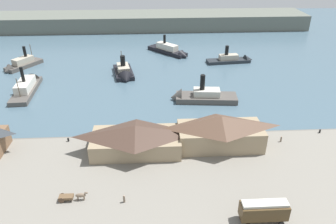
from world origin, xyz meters
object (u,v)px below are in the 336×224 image
at_px(ferry_shed_central_terminal, 220,131).
at_px(ferry_approaching_east, 171,51).
at_px(ferry_approaching_west, 234,59).
at_px(mooring_post_center_east, 83,138).
at_px(ferry_near_quay, 28,85).
at_px(ferry_shed_east_terminal, 136,138).
at_px(horse_cart, 72,196).
at_px(mooring_post_west, 68,140).
at_px(street_tram, 264,210).
at_px(ferry_outer_harbor, 20,65).
at_px(pedestrian_standing_center, 124,199).
at_px(ferry_mid_harbor, 198,96).
at_px(ferry_departing_north, 124,73).
at_px(mooring_post_east, 320,131).
at_px(pedestrian_walking_west, 281,139).

distance_m(ferry_shed_central_terminal, ferry_approaching_east, 73.70).
bearing_deg(ferry_approaching_west, mooring_post_center_east, -132.31).
distance_m(mooring_post_center_east, ferry_near_quay, 41.69).
distance_m(ferry_shed_east_terminal, horse_cart, 19.89).
xyz_separation_m(horse_cart, mooring_post_west, (-5.10, 20.57, -0.48)).
xyz_separation_m(street_tram, ferry_approaching_west, (15.05, 84.98, -2.54)).
height_order(ferry_outer_harbor, ferry_near_quay, ferry_near_quay).
bearing_deg(mooring_post_center_east, pedestrian_standing_center, -62.70).
bearing_deg(ferry_outer_harbor, mooring_post_center_east, -58.12).
bearing_deg(ferry_mid_harbor, horse_cart, -124.74).
distance_m(street_tram, horse_cart, 35.61).
height_order(ferry_departing_north, ferry_near_quay, ferry_near_quay).
height_order(horse_cart, mooring_post_west, horse_cart).
distance_m(ferry_shed_central_terminal, mooring_post_east, 27.64).
bearing_deg(mooring_post_center_east, horse_cart, -85.75).
xyz_separation_m(pedestrian_standing_center, mooring_post_west, (-15.10, 21.67, -0.31)).
xyz_separation_m(pedestrian_standing_center, mooring_post_center_east, (-11.59, 22.45, -0.31)).
xyz_separation_m(ferry_shed_central_terminal, pedestrian_standing_center, (-21.80, -17.75, -3.34)).
relative_size(street_tram, ferry_near_quay, 0.36).
distance_m(street_tram, ferry_approaching_west, 86.34).
height_order(ferry_approaching_west, ferry_near_quay, ferry_near_quay).
xyz_separation_m(horse_cart, pedestrian_standing_center, (10.00, -1.09, -0.17)).
height_order(ferry_shed_east_terminal, ferry_shed_central_terminal, ferry_shed_central_terminal).
relative_size(ferry_approaching_west, ferry_outer_harbor, 1.22).
relative_size(ferry_departing_north, ferry_mid_harbor, 0.78).
distance_m(ferry_shed_east_terminal, mooring_post_west, 17.82).
distance_m(pedestrian_walking_west, ferry_approaching_east, 75.90).
bearing_deg(mooring_post_center_east, ferry_shed_east_terminal, -22.52).
bearing_deg(mooring_post_west, ferry_approaching_east, 66.76).
bearing_deg(mooring_post_west, ferry_approaching_west, 46.20).
relative_size(ferry_departing_north, ferry_approaching_east, 0.88).
bearing_deg(ferry_shed_central_terminal, street_tram, -82.59).
distance_m(ferry_shed_east_terminal, pedestrian_standing_center, 17.20).
distance_m(pedestrian_walking_west, ferry_near_quay, 82.37).
distance_m(ferry_approaching_west, ferry_mid_harbor, 39.46).
height_order(ferry_shed_east_terminal, horse_cart, ferry_shed_east_terminal).
distance_m(pedestrian_walking_west, mooring_post_east, 12.05).
bearing_deg(ferry_shed_central_terminal, ferry_departing_north, 118.26).
height_order(mooring_post_east, mooring_post_center_east, same).
relative_size(mooring_post_east, ferry_mid_harbor, 0.04).
bearing_deg(ferry_approaching_west, ferry_shed_central_terminal, -106.47).
height_order(horse_cart, ferry_approaching_east, ferry_approaching_east).
height_order(mooring_post_center_east, ferry_approaching_east, ferry_approaching_east).
xyz_separation_m(ferry_shed_central_terminal, mooring_post_center_east, (-33.38, 4.70, -3.65)).
xyz_separation_m(street_tram, ferry_outer_harbor, (-70.30, 82.78, -2.28)).
xyz_separation_m(ferry_shed_central_terminal, mooring_post_west, (-36.89, 3.92, -3.65)).
xyz_separation_m(mooring_post_center_east, ferry_departing_north, (7.42, 43.59, -0.33)).
xyz_separation_m(street_tram, ferry_mid_harbor, (-4.57, 50.73, -2.34)).
bearing_deg(ferry_mid_harbor, ferry_departing_north, 139.04).
xyz_separation_m(street_tram, pedestrian_standing_center, (-24.88, 5.93, -1.74)).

